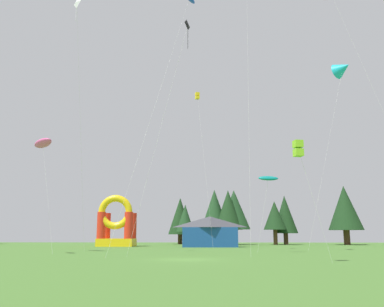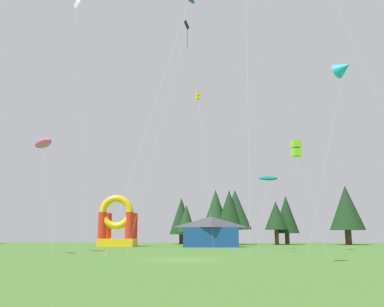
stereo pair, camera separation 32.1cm
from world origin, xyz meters
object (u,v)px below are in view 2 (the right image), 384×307
Objects in this scene: kite_black_diamond at (187,29)px; kite_white_diamond at (76,7)px; kite_yellow_box at (198,97)px; kite_cyan_delta at (343,68)px; inflatable_blue_arch at (117,227)px; kite_pink_parafoil at (43,143)px; kite_lime_box at (296,148)px; kite_teal_parafoil at (268,178)px; festival_tent at (211,232)px.

kite_white_diamond is (-10.84, -0.09, 2.45)m from kite_black_diamond.
kite_black_diamond is 0.95× the size of kite_yellow_box.
kite_cyan_delta is 38.77m from inflatable_blue_arch.
kite_pink_parafoil is at bearing -163.03° from kite_cyan_delta.
inflatable_blue_arch is (-12.02, 1.32, -19.59)m from kite_yellow_box.
kite_cyan_delta is 2.12× the size of kite_pink_parafoil.
kite_lime_box is 26.42m from kite_white_diamond.
kite_white_diamond is (-18.70, -4.36, 16.31)m from kite_teal_parafoil.
kite_cyan_delta is at bearing -19.91° from festival_tent.
kite_cyan_delta reaches higher than kite_yellow_box.
kite_yellow_box is (0.57, 23.53, 1.34)m from kite_black_diamond.
kite_yellow_box is 26.26m from kite_white_diamond.
kite_black_diamond is (-7.67, 9.70, 13.77)m from kite_lime_box.
kite_lime_box is at bearing -115.89° from kite_cyan_delta.
kite_cyan_delta is 3.26× the size of festival_tent.
kite_teal_parafoil reaches higher than inflatable_blue_arch.
kite_black_diamond is 18.92m from kite_pink_parafoil.
kite_yellow_box is 3.03× the size of festival_tent.
kite_yellow_box is at bearing 158.52° from kite_cyan_delta.
kite_yellow_box is 0.95× the size of kite_white_diamond.
kite_lime_box is 0.36× the size of kite_black_diamond.
inflatable_blue_arch is at bearing 118.96° from kite_lime_box.
kite_white_diamond is at bearing -152.72° from kite_cyan_delta.
kite_pink_parafoil is (-22.93, 14.77, 3.80)m from kite_lime_box.
kite_teal_parafoil reaches higher than festival_tent.
kite_teal_parafoil is 0.31× the size of kite_white_diamond.
kite_lime_box is (-12.40, -25.56, -16.21)m from kite_cyan_delta.
kite_yellow_box is (-7.28, 19.26, 15.19)m from kite_teal_parafoil.
kite_teal_parafoil is 0.33× the size of kite_yellow_box.
kite_white_diamond is at bearing -88.62° from inflatable_blue_arch.
kite_lime_box is (-0.18, -13.97, 0.09)m from kite_teal_parafoil.
kite_black_diamond is at bearing 0.46° from kite_white_diamond.
inflatable_blue_arch is (3.81, 19.78, -8.28)m from kite_pink_parafoil.
kite_cyan_delta is at bearing 43.47° from kite_teal_parafoil.
kite_yellow_box reaches higher than kite_teal_parafoil.
kite_black_diamond is (-20.07, -15.86, -2.44)m from kite_cyan_delta.
kite_yellow_box reaches higher than festival_tent.
kite_lime_box is 18.51m from kite_black_diamond.
festival_tent is at bearing -10.55° from inflatable_blue_arch.
kite_yellow_box is (-7.10, 33.23, 15.11)m from kite_lime_box.
festival_tent is at bearing 99.54° from kite_lime_box.
kite_black_diamond reaches higher than kite_pink_parafoil.
kite_lime_box is 0.34× the size of kite_yellow_box.
kite_teal_parafoil is 0.64× the size of kite_pink_parafoil.
inflatable_blue_arch is at bearing 133.17° from kite_teal_parafoil.
kite_cyan_delta reaches higher than kite_white_diamond.
festival_tent is at bearing 44.45° from kite_pink_parafoil.
festival_tent is (-17.78, 6.44, -21.38)m from kite_cyan_delta.
kite_white_diamond is (-11.42, -23.62, 1.11)m from kite_yellow_box.
kite_teal_parafoil is 0.99× the size of festival_tent.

